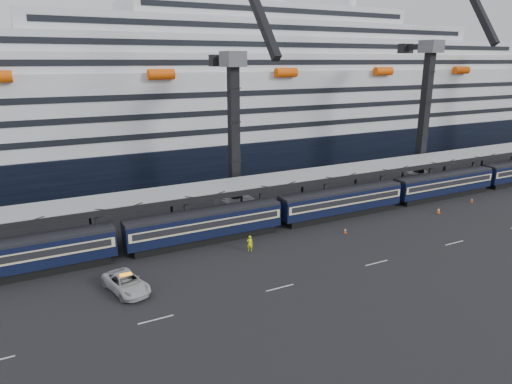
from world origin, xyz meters
The scene contains 12 objects.
ground centered at (0.00, 0.00, 0.00)m, with size 260.00×260.00×0.00m, color black.
train centered at (-4.65, 10.00, 2.20)m, with size 133.05×3.00×4.05m.
canopy centered at (0.00, 14.00, 5.25)m, with size 130.00×6.25×5.53m.
cruise_ship centered at (-1.08, 45.99, 12.34)m, with size 214.09×28.84×34.00m.
crane_dark_near centered at (-20.00, 18.59, 11.93)m, with size 4.50×17.75×35.08m.
crane_dark_mid centered at (15.00, 17.59, 13.36)m, with size 4.50×18.24×39.64m.
pickup_truck centered at (-39.06, 2.09, 0.82)m, with size 2.73×5.91×1.64m, color #B3B6BB.
worker centered at (-24.60, 5.12, 0.93)m, with size 0.68×0.44×1.85m, color #F2FF0D.
traffic_cone_b centered at (-40.52, 4.15, 0.37)m, with size 0.37×0.37×0.75m.
traffic_cone_c centered at (-11.42, 4.66, 0.33)m, with size 0.33×0.33×0.67m.
traffic_cone_d centered at (5.18, 4.73, 0.43)m, with size 0.43×0.43×0.87m.
traffic_cone_e centered at (13.86, 6.03, 0.33)m, with size 0.34×0.34×0.68m.
Camera 1 is at (-46.10, -37.67, 20.83)m, focal length 32.00 mm.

